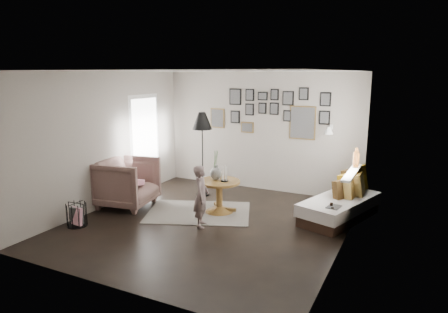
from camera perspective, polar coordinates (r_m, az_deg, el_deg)
The scene contains 23 objects.
ground at distance 7.06m, azimuth -2.19°, elevation -9.48°, with size 4.80×4.80×0.00m, color black.
wall_back at distance 8.85m, azimuth 5.18°, elevation 3.55°, with size 4.50×4.50×0.00m, color #9F968B.
wall_front at distance 4.79m, azimuth -16.17°, elevation -3.97°, with size 4.50×4.50×0.00m, color #9F968B.
wall_left at distance 8.01m, azimuth -16.57°, elevation 2.24°, with size 4.80×4.80×0.00m, color #9F968B.
wall_right at distance 5.98m, azimuth 17.02°, elevation -0.92°, with size 4.80×4.80×0.00m, color #9F968B.
ceiling at distance 6.58m, azimuth -2.37°, elevation 12.11°, with size 4.80×4.80×0.00m, color white.
door_left at distance 8.94m, azimuth -11.21°, elevation 1.84°, with size 0.00×2.14×2.14m.
window_right at distance 7.37m, azimuth 18.02°, elevation -1.58°, with size 0.15×1.32×1.30m.
gallery_wall at distance 8.69m, azimuth 6.97°, elevation 6.30°, with size 2.74×0.03×1.08m.
wall_sconce at distance 8.15m, azimuth 14.75°, elevation 3.65°, with size 0.18×0.36×0.16m.
rug at distance 7.58m, azimuth -3.63°, elevation -7.95°, with size 1.88×1.32×0.01m, color #BAB2A4.
pedestal_table at distance 7.51m, azimuth -0.68°, elevation -5.88°, with size 0.78×0.78×0.61m.
vase at distance 7.42m, azimuth -1.17°, elevation -2.09°, with size 0.22×0.22×0.56m.
candles at distance 7.33m, azimuth 0.07°, elevation -2.51°, with size 0.13×0.13×0.29m.
daybed at distance 7.51m, azimuth 16.32°, elevation -6.41°, with size 1.26×1.89×0.86m.
magazine_on_daybed at distance 6.88m, azimuth 15.42°, elevation -6.94°, with size 0.19×0.26×0.01m, color black.
armchair at distance 8.02m, azimuth -13.73°, elevation -3.65°, with size 1.01×1.04×0.94m, color #75554F.
armchair_cushion at distance 8.04m, azimuth -13.34°, elevation -3.54°, with size 0.43×0.43×0.11m, color white.
floor_lamp at distance 8.30m, azimuth -3.14°, elevation 4.66°, with size 0.42×0.42×1.78m.
magazine_basket at distance 7.32m, azimuth -20.31°, elevation -7.79°, with size 0.34×0.34×0.41m.
demijohn_large at distance 6.97m, azimuth 14.97°, elevation -8.62°, with size 0.31×0.31×0.46m.
demijohn_small at distance 6.86m, azimuth 15.13°, elevation -9.15°, with size 0.27×0.27×0.42m.
child at distance 6.76m, azimuth -3.27°, elevation -5.70°, with size 0.39×0.25×1.06m, color #6E5957.
Camera 1 is at (3.16, -5.78, 2.56)m, focal length 32.00 mm.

